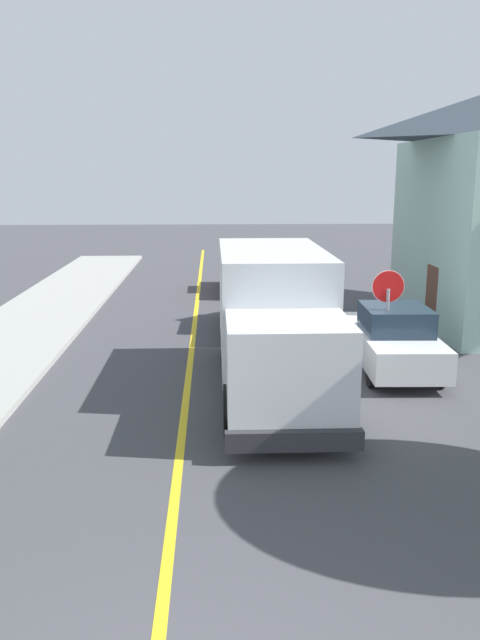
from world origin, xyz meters
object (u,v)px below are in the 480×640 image
Objects in this scene: box_truck at (274,316)px; stop_sign at (387,303)px; parked_van_across at (393,340)px; parked_car_near at (252,306)px; parked_car_mid at (243,272)px.

box_truck reaches higher than stop_sign.
stop_sign is (-0.34, -0.51, 1.06)m from parked_van_across.
stop_sign is (2.85, 0.92, 0.09)m from box_truck.
box_truck reaches higher than parked_car_near.
parked_van_across is (3.19, 1.44, -0.97)m from box_truck.
parked_car_near is 1.01× the size of parked_car_mid.
box_truck is at bearing -162.03° from stop_sign.
stop_sign is (2.98, -4.90, 1.06)m from parked_car_near.
parked_car_near is at bearing -90.23° from parked_car_mid.
parked_car_mid is at bearing 103.84° from stop_sign.
box_truck is 12.93m from parked_car_mid.
parked_car_mid is (0.03, 7.07, 0.00)m from parked_car_near.
parked_car_mid is (-0.10, 12.89, -0.97)m from box_truck.
parked_van_across is (3.32, -4.39, 0.00)m from parked_car_near.
parked_car_near is 7.07m from parked_car_mid.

